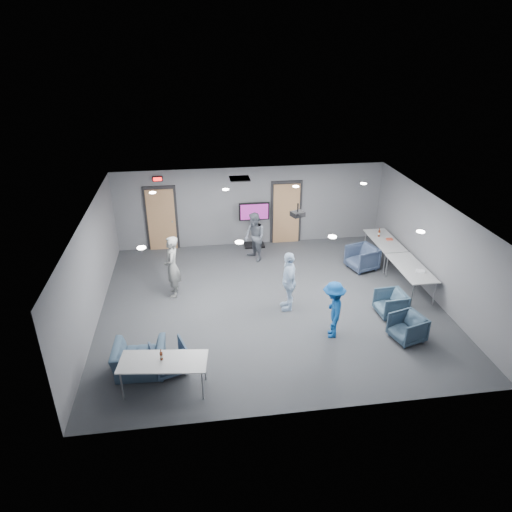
{
  "coord_description": "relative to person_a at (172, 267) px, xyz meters",
  "views": [
    {
      "loc": [
        -1.86,
        -10.42,
        6.59
      ],
      "look_at": [
        -0.33,
        0.51,
        1.2
      ],
      "focal_mm": 32.0,
      "sensor_mm": 36.0,
      "label": 1
    }
  ],
  "objects": [
    {
      "name": "chair_right_c",
      "position": [
        5.53,
        -2.88,
        -0.55
      ],
      "size": [
        0.88,
        0.86,
        0.65
      ],
      "primitive_type": "imported",
      "rotation": [
        0.0,
        0.0,
        -1.3
      ],
      "color": "#334759",
      "rests_on": "floor"
    },
    {
      "name": "chair_front_b",
      "position": [
        -0.64,
        -3.22,
        -0.53
      ],
      "size": [
        1.1,
        0.98,
        0.69
      ],
      "primitive_type": "imported",
      "rotation": [
        0.0,
        0.0,
        3.1
      ],
      "color": "#3C5268",
      "rests_on": "floor"
    },
    {
      "name": "snack_box",
      "position": [
        6.74,
        1.21,
        -0.13
      ],
      "size": [
        0.2,
        0.13,
        0.04
      ],
      "primitive_type": "cube",
      "rotation": [
        0.0,
        0.0,
        -0.03
      ],
      "color": "#C54831",
      "rests_on": "table_right_a"
    },
    {
      "name": "floor",
      "position": [
        2.59,
        -0.82,
        -0.88
      ],
      "size": [
        9.0,
        9.0,
        0.0
      ],
      "primitive_type": "plane",
      "color": "#35383D",
      "rests_on": "ground"
    },
    {
      "name": "wall_front",
      "position": [
        2.59,
        -4.82,
        0.47
      ],
      "size": [
        9.0,
        0.02,
        2.7
      ],
      "primitive_type": "cube",
      "color": "slate",
      "rests_on": "floor"
    },
    {
      "name": "downlights",
      "position": [
        2.59,
        -0.82,
        1.81
      ],
      "size": [
        6.18,
        3.78,
        0.02
      ],
      "color": "white",
      "rests_on": "ceiling"
    },
    {
      "name": "chair_right_b",
      "position": [
        5.57,
        -1.78,
        -0.56
      ],
      "size": [
        0.75,
        0.73,
        0.65
      ],
      "primitive_type": "imported",
      "rotation": [
        0.0,
        0.0,
        -1.51
      ],
      "color": "#3D566A",
      "rests_on": "floor"
    },
    {
      "name": "wall_back",
      "position": [
        2.59,
        3.18,
        0.47
      ],
      "size": [
        9.0,
        0.02,
        2.7
      ],
      "primitive_type": "cube",
      "color": "slate",
      "rests_on": "floor"
    },
    {
      "name": "door_right",
      "position": [
        3.79,
        3.13,
        0.19
      ],
      "size": [
        1.06,
        0.17,
        2.24
      ],
      "color": "black",
      "rests_on": "wall_back"
    },
    {
      "name": "wrapper",
      "position": [
        6.71,
        -0.97,
        -0.12
      ],
      "size": [
        0.27,
        0.23,
        0.05
      ],
      "primitive_type": "cube",
      "rotation": [
        0.0,
        0.0,
        -0.43
      ],
      "color": "white",
      "rests_on": "table_right_b"
    },
    {
      "name": "table_right_b",
      "position": [
        6.59,
        -0.67,
        -0.19
      ],
      "size": [
        0.78,
        1.87,
        0.73
      ],
      "rotation": [
        0.0,
        0.0,
        1.57
      ],
      "color": "#BBBDC0",
      "rests_on": "floor"
    },
    {
      "name": "bottle_front",
      "position": [
        -0.13,
        -3.77,
        -0.06
      ],
      "size": [
        0.07,
        0.07,
        0.25
      ],
      "color": "#521F0E",
      "rests_on": "table_front_left"
    },
    {
      "name": "wall_left",
      "position": [
        -1.91,
        -0.82,
        0.47
      ],
      "size": [
        0.02,
        8.0,
        2.7
      ],
      "primitive_type": "cube",
      "color": "slate",
      "rests_on": "floor"
    },
    {
      "name": "projector",
      "position": [
        3.33,
        -0.45,
        1.53
      ],
      "size": [
        0.39,
        0.36,
        0.35
      ],
      "rotation": [
        0.0,
        0.0,
        0.35
      ],
      "color": "black",
      "rests_on": "ceiling"
    },
    {
      "name": "exit_sign",
      "position": [
        -0.41,
        3.11,
        1.57
      ],
      "size": [
        0.32,
        0.08,
        0.16
      ],
      "color": "black",
      "rests_on": "wall_back"
    },
    {
      "name": "table_front_left",
      "position": [
        -0.1,
        -3.82,
        -0.19
      ],
      "size": [
        1.83,
        0.94,
        0.73
      ],
      "rotation": [
        0.0,
        0.0,
        -0.13
      ],
      "color": "#BBBDC0",
      "rests_on": "floor"
    },
    {
      "name": "person_b",
      "position": [
        2.52,
        1.86,
        -0.08
      ],
      "size": [
        0.86,
        0.95,
        1.59
      ],
      "primitive_type": "imported",
      "rotation": [
        0.0,
        0.0,
        -1.16
      ],
      "color": "slate",
      "rests_on": "floor"
    },
    {
      "name": "door_left",
      "position": [
        -0.41,
        3.13,
        0.19
      ],
      "size": [
        1.06,
        0.17,
        2.24
      ],
      "color": "black",
      "rests_on": "wall_back"
    },
    {
      "name": "chair_right_a",
      "position": [
        5.72,
        0.78,
        -0.51
      ],
      "size": [
        1.02,
        1.0,
        0.74
      ],
      "primitive_type": "imported",
      "rotation": [
        0.0,
        0.0,
        -1.27
      ],
      "color": "#36445E",
      "rests_on": "floor"
    },
    {
      "name": "person_a",
      "position": [
        0.0,
        0.0,
        0.0
      ],
      "size": [
        0.43,
        0.65,
        1.76
      ],
      "primitive_type": "imported",
      "rotation": [
        0.0,
        0.0,
        -1.59
      ],
      "color": "gray",
      "rests_on": "floor"
    },
    {
      "name": "ceiling",
      "position": [
        2.59,
        -0.82,
        1.82
      ],
      "size": [
        9.0,
        9.0,
        0.0
      ],
      "primitive_type": "plane",
      "rotation": [
        3.14,
        0.0,
        0.0
      ],
      "color": "white",
      "rests_on": "wall_back"
    },
    {
      "name": "hvac_diffuser",
      "position": [
        2.09,
        1.98,
        1.81
      ],
      "size": [
        0.6,
        0.6,
        0.03
      ],
      "primitive_type": "cube",
      "color": "black",
      "rests_on": "ceiling"
    },
    {
      "name": "bottle_right",
      "position": [
        6.51,
        1.51,
        -0.04
      ],
      "size": [
        0.08,
        0.08,
        0.29
      ],
      "color": "#521F0E",
      "rests_on": "table_right_a"
    },
    {
      "name": "person_d",
      "position": [
        3.8,
        -2.47,
        -0.16
      ],
      "size": [
        0.75,
        1.04,
        1.45
      ],
      "primitive_type": "imported",
      "rotation": [
        0.0,
        0.0,
        -1.82
      ],
      "color": "#164991",
      "rests_on": "floor"
    },
    {
      "name": "chair_front_a",
      "position": [
        -0.03,
        -3.22,
        -0.55
      ],
      "size": [
        0.89,
        0.9,
        0.66
      ],
      "primitive_type": "imported",
      "rotation": [
        0.0,
        0.0,
        3.45
      ],
      "color": "#384960",
      "rests_on": "floor"
    },
    {
      "name": "table_right_a",
      "position": [
        6.59,
        1.23,
        -0.19
      ],
      "size": [
        0.76,
        1.82,
        0.73
      ],
      "rotation": [
        0.0,
        0.0,
        1.57
      ],
      "color": "#BBBDC0",
      "rests_on": "floor"
    },
    {
      "name": "tv_stand",
      "position": [
        2.66,
        2.93,
        0.01
      ],
      "size": [
        1.02,
        0.49,
        1.56
      ],
      "color": "black",
      "rests_on": "floor"
    },
    {
      "name": "person_c",
      "position": [
        3.01,
        -1.12,
        -0.06
      ],
      "size": [
        0.43,
        0.97,
        1.64
      ],
      "primitive_type": "imported",
      "rotation": [
        0.0,
        0.0,
        -1.61
      ],
      "color": "#C6E0FF",
      "rests_on": "floor"
    },
    {
      "name": "wall_right",
      "position": [
        7.09,
        -0.82,
        0.47
      ],
      "size": [
        0.02,
        8.0,
        2.7
      ],
      "primitive_type": "cube",
      "color": "slate",
      "rests_on": "floor"
    }
  ]
}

